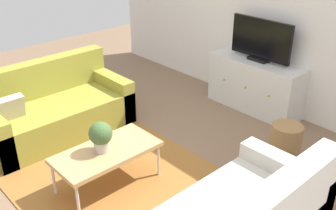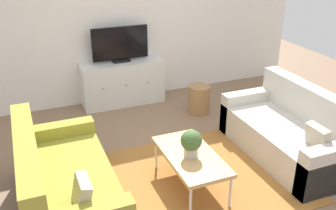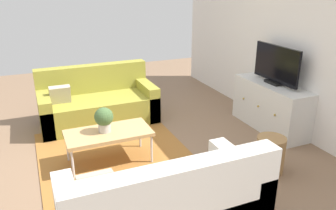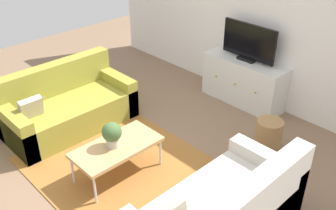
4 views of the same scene
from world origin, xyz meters
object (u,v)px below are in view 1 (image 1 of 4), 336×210
at_px(wicker_basket, 285,143).
at_px(flat_screen_tv, 261,40).
at_px(couch_left_side, 53,110).
at_px(tv_console, 255,85).
at_px(potted_plant, 101,136).
at_px(coffee_table, 107,153).

bearing_deg(wicker_basket, flat_screen_tv, 140.73).
relative_size(couch_left_side, wicker_basket, 4.03).
xyz_separation_m(tv_console, wicker_basket, (1.01, -0.81, -0.14)).
bearing_deg(couch_left_side, potted_plant, -7.46).
xyz_separation_m(couch_left_side, coffee_table, (1.39, -0.14, 0.10)).
relative_size(flat_screen_tv, wicker_basket, 2.04).
bearing_deg(tv_console, potted_plant, -89.32).
relative_size(coffee_table, wicker_basket, 2.35).
bearing_deg(potted_plant, wicker_basket, 60.74).
bearing_deg(coffee_table, wicker_basket, 60.69).
bearing_deg(flat_screen_tv, wicker_basket, -39.27).
distance_m(coffee_table, wicker_basket, 1.97).
relative_size(potted_plant, tv_console, 0.23).
distance_m(potted_plant, flat_screen_tv, 2.61).
bearing_deg(tv_console, wicker_basket, -38.58).
bearing_deg(couch_left_side, coffee_table, -5.87).
bearing_deg(tv_console, flat_screen_tv, 90.00).
distance_m(couch_left_side, flat_screen_tv, 2.83).
distance_m(couch_left_side, wicker_basket, 2.83).
distance_m(couch_left_side, potted_plant, 1.42).
height_order(couch_left_side, coffee_table, couch_left_side).
distance_m(flat_screen_tv, wicker_basket, 1.52).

